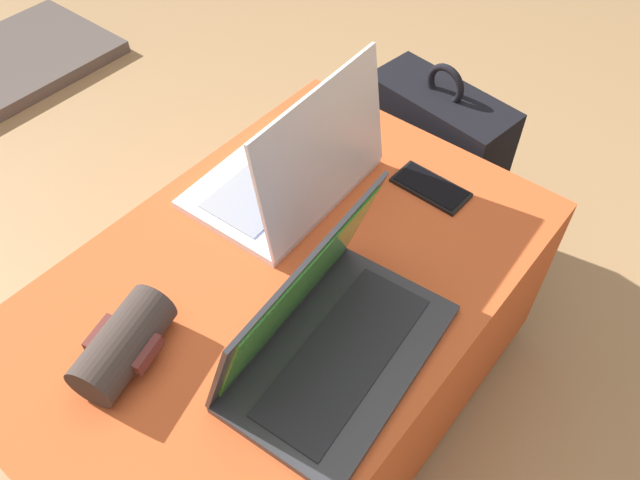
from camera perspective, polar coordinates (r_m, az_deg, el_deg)
name	(u,v)px	position (r m, az deg, el deg)	size (l,w,h in m)	color
ground_plane	(290,398)	(1.48, -2.79, -14.23)	(14.00, 14.00, 0.00)	tan
ottoman	(286,345)	(1.28, -3.17, -9.60)	(0.99, 0.66, 0.45)	maroon
laptop_near	(327,334)	(0.96, 0.63, -8.56)	(0.39, 0.26, 0.23)	#333338
laptop_far	(294,172)	(1.19, -2.42, 6.27)	(0.36, 0.27, 0.26)	silver
cell_phone	(431,187)	(1.25, 10.09, 4.77)	(0.08, 0.15, 0.01)	black
backpack	(432,172)	(1.63, 10.20, 6.15)	(0.23, 0.36, 0.55)	black
wrist_brace	(124,344)	(1.01, -17.52, -9.06)	(0.19, 0.12, 0.08)	#3D332D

